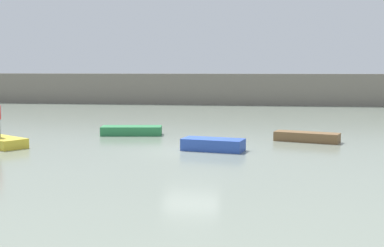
# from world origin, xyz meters

# --- Properties ---
(ground_plane) EXTENTS (120.00, 120.00, 0.00)m
(ground_plane) POSITION_xyz_m (0.00, 0.00, 0.00)
(ground_plane) COLOR gray
(embankment_wall) EXTENTS (80.00, 1.20, 3.15)m
(embankment_wall) POSITION_xyz_m (0.00, 29.59, 1.58)
(embankment_wall) COLOR gray
(embankment_wall) RESTS_ON ground_plane
(rowboat_green) EXTENTS (3.45, 1.68, 0.49)m
(rowboat_green) POSITION_xyz_m (-4.06, 4.97, 0.24)
(rowboat_green) COLOR #2D7F47
(rowboat_green) RESTS_ON ground_plane
(rowboat_blue) EXTENTS (2.92, 1.68, 0.54)m
(rowboat_blue) POSITION_xyz_m (0.96, 0.24, 0.27)
(rowboat_blue) COLOR #2B4CAD
(rowboat_blue) RESTS_ON ground_plane
(rowboat_brown) EXTENTS (3.33, 1.88, 0.48)m
(rowboat_brown) POSITION_xyz_m (5.35, 3.70, 0.24)
(rowboat_brown) COLOR brown
(rowboat_brown) RESTS_ON ground_plane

